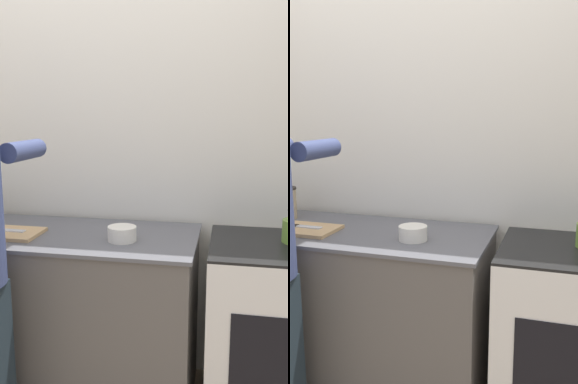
# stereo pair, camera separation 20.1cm
# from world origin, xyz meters

# --- Properties ---
(wall_back) EXTENTS (8.00, 0.05, 2.60)m
(wall_back) POSITION_xyz_m (0.00, 0.70, 1.30)
(wall_back) COLOR silver
(wall_back) RESTS_ON ground_plane
(counter) EXTENTS (1.73, 0.65, 0.93)m
(counter) POSITION_xyz_m (-0.39, 0.32, 0.46)
(counter) COLOR #5B5651
(counter) RESTS_ON ground_plane
(oven) EXTENTS (0.71, 0.60, 0.94)m
(oven) POSITION_xyz_m (0.89, 0.30, 0.47)
(oven) COLOR silver
(oven) RESTS_ON ground_plane
(cutting_board) EXTENTS (0.32, 0.23, 0.02)m
(cutting_board) POSITION_xyz_m (-0.48, 0.22, 0.94)
(cutting_board) COLOR tan
(cutting_board) RESTS_ON counter
(knife) EXTENTS (0.23, 0.04, 0.01)m
(knife) POSITION_xyz_m (-0.52, 0.23, 0.95)
(knife) COLOR silver
(knife) RESTS_ON cutting_board
(bowl_prep) EXTENTS (0.14, 0.14, 0.07)m
(bowl_prep) POSITION_xyz_m (0.11, 0.24, 0.96)
(bowl_prep) COLOR silver
(bowl_prep) RESTS_ON counter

